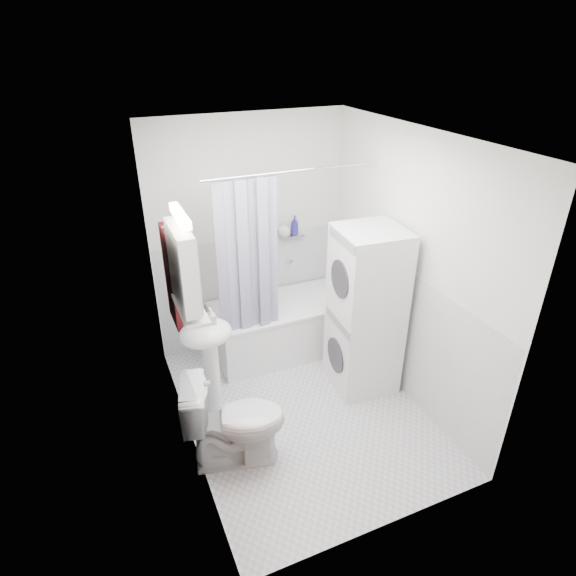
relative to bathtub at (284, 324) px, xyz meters
name	(u,v)px	position (x,y,z in m)	size (l,w,h in m)	color
floor	(302,408)	(-0.21, -0.92, -0.31)	(2.60, 2.60, 0.00)	silver
room_walls	(305,259)	(-0.21, -0.92, 1.18)	(2.60, 2.60, 2.60)	silver
wainscot	(289,336)	(-0.21, -0.63, 0.29)	(1.98, 2.58, 2.58)	white
door	(207,384)	(-1.16, -1.47, 0.69)	(0.05, 2.00, 2.00)	brown
bathtub	(284,324)	(0.00, 0.00, 0.00)	(1.48, 0.70, 0.56)	white
tub_spout	(289,260)	(0.20, 0.33, 0.57)	(0.04, 0.04, 0.12)	silver
curtain_rod	(297,171)	(0.00, -0.29, 1.69)	(0.02, 0.02, 1.66)	silver
shower_curtain	(249,261)	(-0.45, -0.29, 0.94)	(0.55, 0.02, 1.45)	#17154A
sink	(208,348)	(-0.96, -0.65, 0.39)	(0.44, 0.37, 1.04)	white
medicine_cabinet	(183,265)	(-1.12, -0.82, 1.25)	(0.13, 0.50, 0.71)	white
shelf	(190,309)	(-1.10, -0.82, 0.89)	(0.18, 0.54, 0.03)	silver
shower_caddy	(294,236)	(0.25, 0.32, 0.84)	(0.22, 0.06, 0.02)	silver
towel	(171,275)	(-1.15, -0.40, 0.98)	(0.07, 0.35, 0.85)	#59141A
washer_dryer	(365,312)	(0.47, -0.79, 0.48)	(0.61, 0.60, 1.58)	white
toilet	(235,421)	(-0.93, -1.24, 0.07)	(0.44, 0.78, 0.77)	white
soap_pump	(211,322)	(-0.92, -0.67, 0.64)	(0.08, 0.17, 0.08)	gray
shelf_bottle	(195,313)	(-1.10, -0.97, 0.94)	(0.07, 0.18, 0.07)	gray
shelf_cup	(186,294)	(-1.10, -0.70, 0.95)	(0.10, 0.09, 0.10)	gray
shampoo_a	(284,231)	(0.14, 0.32, 0.92)	(0.13, 0.17, 0.13)	gray
shampoo_b	(295,231)	(0.26, 0.32, 0.89)	(0.08, 0.21, 0.08)	navy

